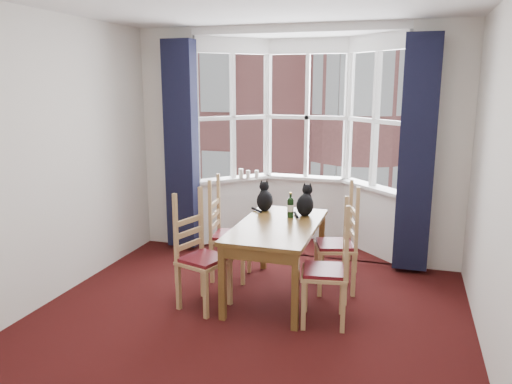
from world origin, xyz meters
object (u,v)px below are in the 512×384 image
at_px(candle_short, 248,174).
at_px(chair_left_near, 197,259).
at_px(dining_table, 277,233).
at_px(cat_left, 265,199).
at_px(chair_right_far, 344,246).
at_px(chair_right_near, 335,273).
at_px(candle_tall, 241,173).
at_px(cat_right, 305,203).
at_px(candle_extra, 257,174).
at_px(wine_bottle, 290,206).
at_px(chair_left_far, 223,236).

bearing_deg(candle_short, chair_left_near, -85.74).
distance_m(dining_table, cat_left, 0.61).
bearing_deg(chair_right_far, chair_right_near, -88.68).
height_order(cat_left, candle_tall, cat_left).
xyz_separation_m(dining_table, cat_left, (-0.28, 0.50, 0.22)).
bearing_deg(candle_short, cat_right, -49.99).
relative_size(dining_table, candle_tall, 11.06).
distance_m(candle_short, candle_extra, 0.12).
distance_m(wine_bottle, candle_extra, 1.59).
relative_size(dining_table, cat_right, 4.16).
height_order(chair_left_far, candle_short, candle_short).
relative_size(chair_right_far, wine_bottle, 3.45).
distance_m(chair_right_far, wine_bottle, 0.69).
bearing_deg(chair_left_far, dining_table, -22.82).
xyz_separation_m(cat_right, wine_bottle, (-0.13, -0.13, -0.02)).
bearing_deg(candle_tall, candle_extra, 13.62).
xyz_separation_m(chair_right_near, candle_extra, (-1.37, 2.11, 0.45)).
relative_size(cat_right, candle_tall, 2.66).
bearing_deg(cat_right, chair_right_near, -62.34).
distance_m(chair_right_near, cat_right, 1.05).
height_order(cat_left, wine_bottle, cat_left).
distance_m(dining_table, candle_extra, 1.85).
relative_size(wine_bottle, candle_extra, 2.39).
height_order(chair_left_far, wine_bottle, wine_bottle).
height_order(dining_table, candle_short, candle_short).
distance_m(cat_right, candle_tall, 1.65).
relative_size(wine_bottle, candle_short, 2.50).
height_order(chair_right_far, candle_extra, candle_extra).
bearing_deg(cat_left, chair_left_far, -154.54).
relative_size(chair_left_far, chair_right_far, 1.00).
bearing_deg(cat_left, chair_right_far, -9.76).
distance_m(chair_left_far, candle_tall, 1.43).
bearing_deg(candle_tall, chair_left_near, -83.21).
height_order(wine_bottle, candle_extra, wine_bottle).
xyz_separation_m(cat_left, candle_tall, (-0.66, 1.13, 0.05)).
height_order(chair_left_near, cat_left, cat_left).
bearing_deg(chair_right_near, chair_left_near, -179.33).
height_order(cat_right, wine_bottle, cat_right).
bearing_deg(cat_right, candle_tall, 133.09).
xyz_separation_m(cat_right, candle_short, (-1.04, 1.23, 0.04)).
relative_size(candle_tall, candle_extra, 1.18).
bearing_deg(wine_bottle, cat_left, 149.10).
relative_size(chair_left_far, candle_tall, 7.01).
height_order(cat_right, candle_tall, cat_right).
xyz_separation_m(chair_right_near, chair_right_far, (-0.02, 0.77, 0.00)).
bearing_deg(chair_right_near, chair_left_far, 151.47).
distance_m(chair_right_near, candle_short, 2.60).
bearing_deg(chair_right_far, dining_table, -151.37).
xyz_separation_m(chair_left_far, candle_short, (-0.15, 1.36, 0.45)).
bearing_deg(candle_extra, dining_table, -66.53).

